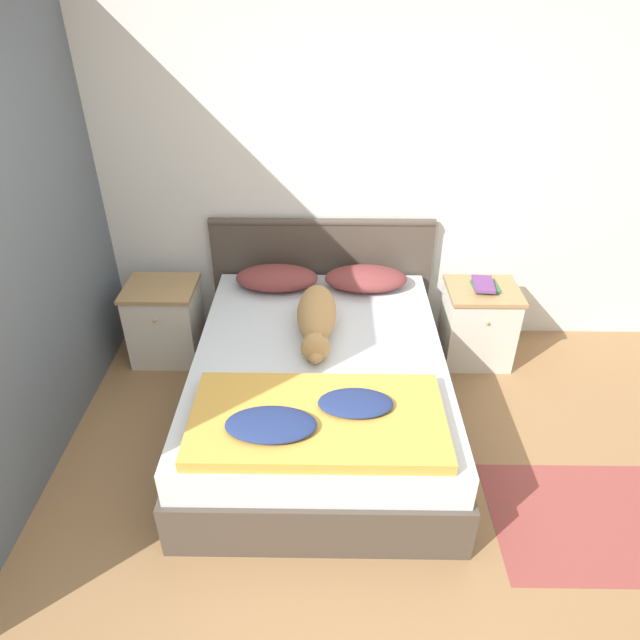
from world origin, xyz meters
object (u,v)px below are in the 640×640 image
nightstand_left (165,321)px  pillow_left (277,278)px  bed (320,388)px  pillow_right (366,278)px  dog (317,317)px  book_stack (484,285)px  nightstand_right (478,324)px

nightstand_left → pillow_left: size_ratio=1.02×
bed → pillow_right: size_ratio=3.46×
dog → pillow_right: bearing=59.2°
pillow_left → dog: size_ratio=0.69×
nightstand_left → dog: dog is taller
nightstand_left → bed: bearing=-31.9°
nightstand_left → pillow_left: bearing=5.5°
pillow_left → dog: bearing=-62.3°
book_stack → nightstand_left: bearing=-179.8°
nightstand_left → book_stack: book_stack is taller
pillow_left → dog: (0.29, -0.56, 0.03)m
bed → pillow_left: (-0.31, 0.79, 0.35)m
dog → book_stack: size_ratio=3.52×
nightstand_left → nightstand_right: 2.27m
pillow_left → pillow_right: size_ratio=1.00×
bed → book_stack: book_stack is taller
dog → book_stack: dog is taller
bed → dog: dog is taller
book_stack → pillow_right: bearing=175.0°
dog → bed: bearing=-84.8°
nightstand_left → pillow_right: size_ratio=1.02×
bed → pillow_right: (0.31, 0.79, 0.35)m
pillow_left → book_stack: pillow_left is taller
bed → pillow_right: pillow_right is taller
bed → pillow_left: size_ratio=3.46×
book_stack → nightstand_right: bearing=-84.3°
pillow_left → book_stack: 1.45m
bed → pillow_left: 0.92m
nightstand_left → book_stack: bearing=0.2°
nightstand_left → pillow_left: (0.82, 0.08, 0.32)m
pillow_right → book_stack: (0.82, -0.07, -0.01)m
nightstand_right → pillow_right: 0.88m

